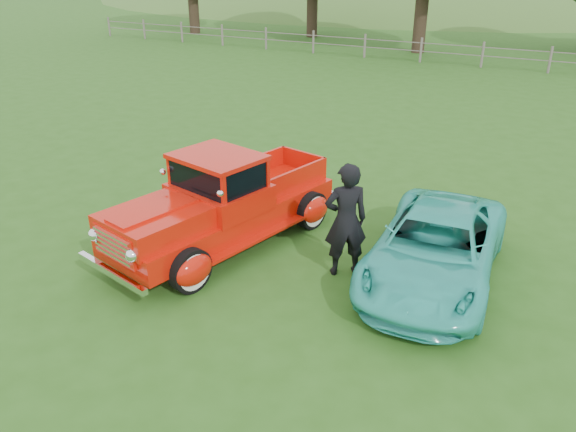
% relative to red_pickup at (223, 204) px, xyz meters
% --- Properties ---
extents(ground, '(140.00, 140.00, 0.00)m').
position_rel_red_pickup_xyz_m(ground, '(0.78, -1.07, -0.80)').
color(ground, '#255115').
rests_on(ground, ground).
extents(distant_hills, '(116.00, 60.00, 18.00)m').
position_rel_red_pickup_xyz_m(distant_hills, '(-3.31, 58.39, -5.34)').
color(distant_hills, '#366224').
rests_on(distant_hills, ground).
extents(fence_line, '(48.00, 0.12, 1.20)m').
position_rel_red_pickup_xyz_m(fence_line, '(0.78, 20.93, -0.19)').
color(fence_line, '#6A6059').
rests_on(fence_line, ground).
extents(red_pickup, '(3.03, 5.25, 1.78)m').
position_rel_red_pickup_xyz_m(red_pickup, '(0.00, 0.00, 0.00)').
color(red_pickup, black).
rests_on(red_pickup, ground).
extents(teal_sedan, '(2.21, 4.33, 1.17)m').
position_rel_red_pickup_xyz_m(teal_sedan, '(3.85, 0.56, -0.21)').
color(teal_sedan, '#2EB9A8').
rests_on(teal_sedan, ground).
extents(man, '(0.87, 0.82, 2.00)m').
position_rel_red_pickup_xyz_m(man, '(2.44, 0.04, 0.21)').
color(man, black).
rests_on(man, ground).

